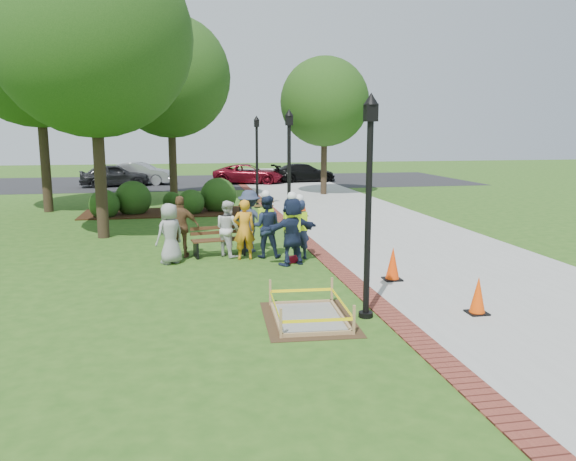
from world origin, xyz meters
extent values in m
plane|color=#285116|center=(0.00, 0.00, 0.00)|extent=(100.00, 100.00, 0.00)
cube|color=#9E9E99|center=(5.00, 10.00, 0.01)|extent=(6.00, 60.00, 0.02)
cube|color=maroon|center=(1.75, 10.00, 0.01)|extent=(0.50, 60.00, 0.03)
cube|color=#381E0F|center=(-3.00, 12.00, 0.02)|extent=(7.00, 3.00, 0.05)
cube|color=black|center=(0.00, 27.00, 0.00)|extent=(36.00, 12.00, 0.01)
cube|color=#47331E|center=(0.13, -2.92, 0.00)|extent=(1.83, 2.39, 0.01)
cube|color=gray|center=(0.13, -2.92, 0.02)|extent=(1.30, 1.86, 0.04)
cube|color=tan|center=(0.13, -2.92, 0.04)|extent=(1.43, 1.99, 0.08)
cube|color=tan|center=(0.13, -2.92, 0.28)|extent=(1.46, 2.02, 0.55)
cube|color=yellow|center=(0.13, -2.92, 0.30)|extent=(1.41, 1.97, 0.06)
cube|color=#572E1D|center=(-1.19, 2.94, 0.48)|extent=(1.63, 0.72, 0.04)
cube|color=#572E1D|center=(-1.23, 3.19, 0.72)|extent=(1.56, 0.31, 0.25)
cube|color=black|center=(-1.19, 2.94, 0.23)|extent=(1.49, 0.76, 0.46)
cube|color=brown|center=(0.84, 10.33, 0.45)|extent=(1.53, 0.84, 0.04)
cube|color=brown|center=(0.91, 10.56, 0.67)|extent=(1.41, 0.47, 0.23)
cube|color=black|center=(0.84, 10.33, 0.21)|extent=(1.41, 0.86, 0.43)
cube|color=black|center=(3.46, -3.26, 0.03)|extent=(0.39, 0.39, 0.05)
cone|color=#FD4A08|center=(3.46, -3.26, 0.41)|extent=(0.31, 0.31, 0.72)
cube|color=black|center=(2.74, -0.55, 0.03)|extent=(0.42, 0.42, 0.06)
cone|color=#FE4208|center=(2.74, -0.55, 0.44)|extent=(0.33, 0.33, 0.77)
cube|color=black|center=(2.82, 9.93, 0.02)|extent=(0.35, 0.35, 0.05)
cone|color=red|center=(2.82, 9.93, 0.37)|extent=(0.28, 0.28, 0.65)
cube|color=maroon|center=(0.74, 1.76, 0.09)|extent=(0.40, 0.32, 0.18)
cylinder|color=black|center=(1.25, -3.00, 1.90)|extent=(0.12, 0.12, 3.80)
cube|color=black|center=(1.25, -3.00, 3.90)|extent=(0.22, 0.22, 0.32)
cone|color=black|center=(1.25, -3.00, 4.15)|extent=(0.28, 0.28, 0.22)
cylinder|color=black|center=(1.25, -3.00, 0.05)|extent=(0.28, 0.28, 0.10)
cylinder|color=black|center=(1.25, 5.00, 1.90)|extent=(0.12, 0.12, 3.80)
cube|color=black|center=(1.25, 5.00, 3.90)|extent=(0.22, 0.22, 0.32)
cone|color=black|center=(1.25, 5.00, 4.15)|extent=(0.28, 0.28, 0.22)
cylinder|color=black|center=(1.25, 5.00, 0.05)|extent=(0.28, 0.28, 0.10)
cylinder|color=black|center=(1.25, 13.00, 1.90)|extent=(0.12, 0.12, 3.80)
cube|color=black|center=(1.25, 13.00, 3.90)|extent=(0.22, 0.22, 0.32)
cone|color=black|center=(1.25, 13.00, 4.15)|extent=(0.28, 0.28, 0.22)
cylinder|color=black|center=(1.25, 13.00, 0.05)|extent=(0.28, 0.28, 0.10)
cylinder|color=#3D2D1E|center=(-4.86, 6.52, 2.69)|extent=(0.38, 0.38, 5.38)
sphere|color=#1B4112|center=(-4.86, 6.52, 6.53)|extent=(6.40, 6.40, 6.40)
cylinder|color=#3D2D1E|center=(-2.63, 16.30, 2.56)|extent=(0.39, 0.39, 5.12)
sphere|color=#1B4112|center=(-2.63, 16.30, 6.22)|extent=(6.02, 6.02, 6.02)
cylinder|color=#3D2D1E|center=(5.69, 17.85, 2.12)|extent=(0.34, 0.34, 4.24)
sphere|color=#1B4112|center=(5.69, 17.85, 5.15)|extent=(4.92, 4.92, 4.92)
cylinder|color=#3D2D1E|center=(-8.10, 13.41, 3.01)|extent=(0.41, 0.41, 6.02)
sphere|color=#1B4112|center=(-8.10, 13.41, 7.31)|extent=(7.24, 7.24, 7.24)
sphere|color=#1B4112|center=(-5.41, 11.20, 0.00)|extent=(1.26, 1.26, 1.26)
sphere|color=#1B4112|center=(-4.31, 11.98, 0.00)|extent=(1.56, 1.56, 1.56)
sphere|color=#1B4112|center=(-1.84, 11.48, 0.00)|extent=(1.16, 1.16, 1.16)
sphere|color=#1B4112|center=(-0.62, 12.20, 0.00)|extent=(1.62, 1.62, 1.62)
sphere|color=#1B4112|center=(-2.68, 13.27, 0.00)|extent=(0.86, 0.86, 0.86)
imported|color=gray|center=(-2.56, 2.26, 0.83)|extent=(0.63, 0.58, 1.65)
imported|color=orange|center=(-0.52, 2.39, 0.85)|extent=(0.55, 0.35, 1.69)
imported|color=silver|center=(-0.94, 2.86, 0.81)|extent=(0.57, 0.62, 1.62)
imported|color=brown|center=(-2.26, 2.98, 0.88)|extent=(0.63, 0.47, 1.76)
imported|color=#2C354D|center=(-0.26, 3.36, 0.92)|extent=(0.70, 0.60, 1.85)
imported|color=#191941|center=(0.66, 1.51, 0.92)|extent=(0.68, 0.56, 1.84)
cube|color=#ADEE14|center=(0.66, 1.51, 1.18)|extent=(0.42, 0.26, 0.52)
sphere|color=white|center=(0.66, 1.51, 1.86)|extent=(0.25, 0.25, 0.25)
imported|color=#181F40|center=(1.00, 2.16, 0.85)|extent=(0.58, 0.42, 1.69)
cube|color=#ADEE14|center=(1.00, 2.16, 1.09)|extent=(0.42, 0.26, 0.52)
sphere|color=white|center=(1.00, 2.16, 1.72)|extent=(0.25, 0.25, 0.25)
imported|color=#1A1E45|center=(0.11, 2.53, 0.89)|extent=(0.63, 0.46, 1.78)
cube|color=#ADEE14|center=(0.11, 2.53, 1.14)|extent=(0.42, 0.26, 0.52)
sphere|color=white|center=(0.11, 2.53, 1.81)|extent=(0.25, 0.25, 0.25)
imported|color=#272729|center=(-6.51, 24.72, 0.00)|extent=(2.94, 5.22, 1.61)
imported|color=gray|center=(-4.98, 25.87, 0.00)|extent=(3.25, 5.32, 1.61)
imported|color=maroon|center=(2.25, 25.13, 0.00)|extent=(2.75, 4.72, 1.44)
imported|color=black|center=(6.26, 25.71, 0.00)|extent=(2.39, 4.51, 1.41)
camera|label=1|loc=(-2.17, -13.00, 3.58)|focal=35.00mm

